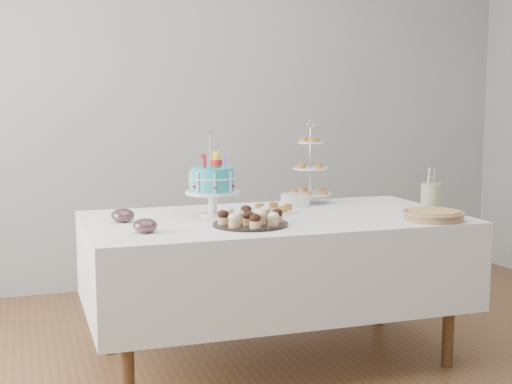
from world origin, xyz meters
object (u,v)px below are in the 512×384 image
object	(u,v)px
cupcake_tray	(250,217)
plate_stack	(295,200)
utensil_pitcher	(431,197)
pie	(434,215)
birthday_cake	(213,194)
jam_bowl_a	(145,226)
tiered_stand	(310,169)
table	(274,260)
jam_bowl_b	(123,216)
pastry_plate	(274,209)

from	to	relation	value
cupcake_tray	plate_stack	size ratio (longest dim) A/B	2.17
utensil_pitcher	pie	bearing A→B (deg)	-102.83
birthday_cake	utensil_pitcher	world-z (taller)	birthday_cake
pie	jam_bowl_a	xyz separation A→B (m)	(-1.43, 0.12, 0.00)
birthday_cake	tiered_stand	bearing A→B (deg)	32.25
plate_stack	jam_bowl_a	xyz separation A→B (m)	(-0.95, -0.55, -0.00)
table	pie	world-z (taller)	pie
birthday_cake	pie	distance (m)	1.12
table	tiered_stand	size ratio (longest dim) A/B	4.00
jam_bowl_b	table	bearing A→B (deg)	-6.18
tiered_stand	jam_bowl_a	distance (m)	1.25
table	pie	size ratio (longest dim) A/B	6.18
plate_stack	pastry_plate	xyz separation A→B (m)	(-0.20, -0.18, -0.02)
utensil_pitcher	birthday_cake	bearing A→B (deg)	-176.32
cupcake_tray	utensil_pitcher	world-z (taller)	utensil_pitcher
pastry_plate	pie	bearing A→B (deg)	-35.89
table	cupcake_tray	xyz separation A→B (m)	(-0.20, -0.21, 0.27)
birthday_cake	utensil_pitcher	size ratio (longest dim) A/B	1.81
pie	tiered_stand	xyz separation A→B (m)	(-0.36, 0.74, 0.17)
tiered_stand	jam_bowl_a	xyz separation A→B (m)	(-1.07, -0.62, -0.17)
table	utensil_pitcher	world-z (taller)	utensil_pitcher
cupcake_tray	jam_bowl_b	bearing A→B (deg)	152.96
cupcake_tray	tiered_stand	xyz separation A→B (m)	(0.56, 0.59, 0.16)
cupcake_tray	pastry_plate	xyz separation A→B (m)	(0.24, 0.34, -0.02)
cupcake_tray	tiered_stand	bearing A→B (deg)	46.71
birthday_cake	pie	bearing A→B (deg)	-14.94
table	tiered_stand	xyz separation A→B (m)	(0.36, 0.39, 0.43)
pie	pastry_plate	world-z (taller)	pie
pie	plate_stack	xyz separation A→B (m)	(-0.48, 0.67, 0.00)
jam_bowl_a	pie	bearing A→B (deg)	-4.81
table	jam_bowl_a	distance (m)	0.79
tiered_stand	utensil_pitcher	world-z (taller)	tiered_stand
cupcake_tray	pie	xyz separation A→B (m)	(0.92, -0.15, -0.01)
cupcake_tray	jam_bowl_b	size ratio (longest dim) A/B	3.14
birthday_cake	jam_bowl_b	size ratio (longest dim) A/B	3.74
pastry_plate	utensil_pitcher	xyz separation A→B (m)	(0.79, -0.27, 0.07)
cupcake_tray	plate_stack	bearing A→B (deg)	49.92
plate_stack	pastry_plate	world-z (taller)	plate_stack
pie	tiered_stand	distance (m)	0.84
birthday_cake	pie	xyz separation A→B (m)	(1.02, -0.46, -0.09)
cupcake_tray	jam_bowl_b	distance (m)	0.64
jam_bowl_a	utensil_pitcher	bearing A→B (deg)	3.47
table	utensil_pitcher	distance (m)	0.91
jam_bowl_a	pastry_plate	bearing A→B (deg)	26.08
table	utensil_pitcher	size ratio (longest dim) A/B	8.02
table	cupcake_tray	world-z (taller)	cupcake_tray
jam_bowl_a	utensil_pitcher	xyz separation A→B (m)	(1.55, 0.09, 0.05)
jam_bowl_a	jam_bowl_b	size ratio (longest dim) A/B	0.98
tiered_stand	jam_bowl_b	world-z (taller)	tiered_stand
plate_stack	utensil_pitcher	size ratio (longest dim) A/B	0.70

